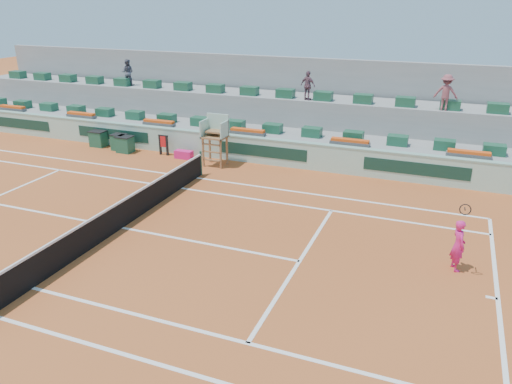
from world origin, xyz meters
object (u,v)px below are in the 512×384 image
(umpire_chair, at_px, (215,133))
(tennis_player, at_px, (458,245))
(player_bag, at_px, (184,155))
(drink_cooler_a, at_px, (125,144))

(umpire_chair, height_order, tennis_player, umpire_chair)
(tennis_player, bearing_deg, player_bag, 152.69)
(player_bag, height_order, drink_cooler_a, drink_cooler_a)
(player_bag, bearing_deg, tennis_player, -27.31)
(player_bag, bearing_deg, drink_cooler_a, -177.21)
(umpire_chair, height_order, drink_cooler_a, umpire_chair)
(tennis_player, bearing_deg, drink_cooler_a, 158.23)
(drink_cooler_a, xyz_separation_m, tennis_player, (16.01, -6.39, 0.37))
(drink_cooler_a, height_order, tennis_player, tennis_player)
(drink_cooler_a, relative_size, tennis_player, 0.37)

